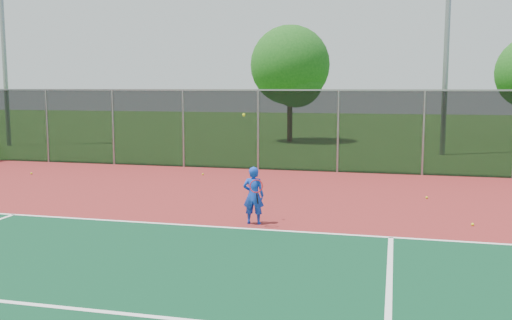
# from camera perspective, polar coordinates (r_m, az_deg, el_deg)

# --- Properties ---
(ground) EXTENTS (120.00, 120.00, 0.00)m
(ground) POSITION_cam_1_polar(r_m,az_deg,el_deg) (9.61, 0.91, -11.70)
(ground) COLOR #2A5C1A
(ground) RESTS_ON ground
(court_apron) EXTENTS (30.00, 20.00, 0.02)m
(court_apron) POSITION_cam_1_polar(r_m,az_deg,el_deg) (11.48, 3.15, -8.48)
(court_apron) COLOR maroon
(court_apron) RESTS_ON ground
(fence_back) EXTENTS (30.00, 0.06, 3.03)m
(fence_back) POSITION_cam_1_polar(r_m,az_deg,el_deg) (21.02, 8.20, 2.96)
(fence_back) COLOR black
(fence_back) RESTS_ON court_apron
(tennis_player) EXTENTS (0.59, 0.58, 2.52)m
(tennis_player) POSITION_cam_1_polar(r_m,az_deg,el_deg) (12.98, -0.25, -3.54)
(tennis_player) COLOR #143DBF
(tennis_player) RESTS_ON court_apron
(practice_ball_0) EXTENTS (0.07, 0.07, 0.07)m
(practice_ball_0) POSITION_cam_1_polar(r_m,az_deg,el_deg) (16.69, 16.70, -3.62)
(practice_ball_0) COLOR yellow
(practice_ball_0) RESTS_ON court_apron
(practice_ball_1) EXTENTS (0.07, 0.07, 0.07)m
(practice_ball_1) POSITION_cam_1_polar(r_m,az_deg,el_deg) (13.81, 20.85, -6.04)
(practice_ball_1) COLOR yellow
(practice_ball_1) RESTS_ON court_apron
(practice_ball_3) EXTENTS (0.07, 0.07, 0.07)m
(practice_ball_3) POSITION_cam_1_polar(r_m,az_deg,el_deg) (20.33, -5.34, -1.42)
(practice_ball_3) COLOR yellow
(practice_ball_3) RESTS_ON court_apron
(practice_ball_5) EXTENTS (0.07, 0.07, 0.07)m
(practice_ball_5) POSITION_cam_1_polar(r_m,az_deg,el_deg) (21.96, -21.55, -1.26)
(practice_ball_5) COLOR yellow
(practice_ball_5) RESTS_ON court_apron
(floodlight_nw) EXTENTS (0.90, 0.40, 13.00)m
(floodlight_nw) POSITION_cam_1_polar(r_m,az_deg,el_deg) (33.58, -24.10, 13.79)
(floodlight_nw) COLOR gray
(floodlight_nw) RESTS_ON ground
(tree_back_left) EXTENTS (4.51, 4.51, 6.63)m
(tree_back_left) POSITION_cam_1_polar(r_m,az_deg,el_deg) (32.75, 3.58, 9.09)
(tree_back_left) COLOR #372014
(tree_back_left) RESTS_ON ground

